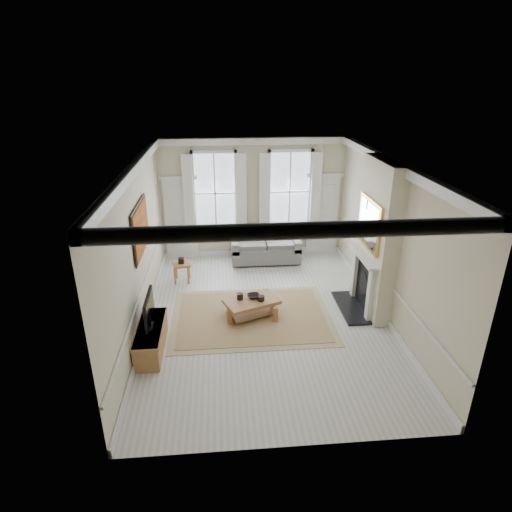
{
  "coord_description": "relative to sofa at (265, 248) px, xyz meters",
  "views": [
    {
      "loc": [
        -0.92,
        -8.14,
        4.99
      ],
      "look_at": [
        -0.17,
        0.53,
        1.25
      ],
      "focal_mm": 30.0,
      "sensor_mm": 36.0,
      "label": 1
    }
  ],
  "objects": [
    {
      "name": "ceramic_pot_b",
      "position": [
        -0.43,
        -3.14,
        0.12
      ],
      "size": [
        0.15,
        0.15,
        0.11
      ],
      "primitive_type": "cylinder",
      "color": "black",
      "rests_on": "coffee_table"
    },
    {
      "name": "right_wall",
      "position": [
        2.28,
        -3.11,
        1.33
      ],
      "size": [
        0.0,
        7.2,
        7.2
      ],
      "primitive_type": "plane",
      "rotation": [
        1.57,
        0.0,
        -1.57
      ],
      "color": "beige",
      "rests_on": "floor"
    },
    {
      "name": "door_right",
      "position": [
        1.73,
        0.45,
        0.78
      ],
      "size": [
        0.9,
        0.08,
        2.3
      ],
      "primitive_type": "cube",
      "color": "silver",
      "rests_on": "floor"
    },
    {
      "name": "bowl",
      "position": [
        -0.58,
        -2.99,
        0.1
      ],
      "size": [
        0.3,
        0.3,
        0.07
      ],
      "primitive_type": "imported",
      "rotation": [
        0.0,
        0.0,
        0.1
      ],
      "color": "black",
      "rests_on": "coffee_table"
    },
    {
      "name": "side_table",
      "position": [
        -2.28,
        -1.15,
        0.04
      ],
      "size": [
        0.51,
        0.51,
        0.51
      ],
      "rotation": [
        0.0,
        0.0,
        0.25
      ],
      "color": "brown",
      "rests_on": "floor"
    },
    {
      "name": "chimney_breast",
      "position": [
        2.1,
        -2.91,
        1.33
      ],
      "size": [
        0.35,
        1.7,
        3.38
      ],
      "primitive_type": "cube",
      "color": "beige",
      "rests_on": "floor"
    },
    {
      "name": "rug",
      "position": [
        -0.63,
        -3.09,
        -0.35
      ],
      "size": [
        3.5,
        2.6,
        0.02
      ],
      "primitive_type": "cube",
      "color": "#94764C",
      "rests_on": "floor"
    },
    {
      "name": "mirror",
      "position": [
        1.89,
        -2.91,
        1.68
      ],
      "size": [
        0.06,
        1.26,
        1.06
      ],
      "primitive_type": "cube",
      "color": "gold",
      "rests_on": "chimney_breast"
    },
    {
      "name": "window_left",
      "position": [
        -1.37,
        0.44,
        1.53
      ],
      "size": [
        1.26,
        0.2,
        2.2
      ],
      "primitive_type": null,
      "color": "#B2BCC6",
      "rests_on": "back_wall"
    },
    {
      "name": "ceramic_pot_a",
      "position": [
        -0.88,
        -3.04,
        0.13
      ],
      "size": [
        0.14,
        0.14,
        0.14
      ],
      "primitive_type": "cylinder",
      "color": "black",
      "rests_on": "coffee_table"
    },
    {
      "name": "back_wall",
      "position": [
        -0.32,
        0.49,
        1.33
      ],
      "size": [
        5.2,
        0.0,
        5.2
      ],
      "primitive_type": "plane",
      "rotation": [
        1.57,
        0.0,
        0.0
      ],
      "color": "beige",
      "rests_on": "floor"
    },
    {
      "name": "sofa",
      "position": [
        0.0,
        0.0,
        0.0
      ],
      "size": [
        1.92,
        0.94,
        0.88
      ],
      "color": "slate",
      "rests_on": "floor"
    },
    {
      "name": "door_left",
      "position": [
        -2.37,
        0.45,
        0.78
      ],
      "size": [
        0.9,
        0.08,
        2.3
      ],
      "primitive_type": "cube",
      "color": "silver",
      "rests_on": "floor"
    },
    {
      "name": "tv_stand",
      "position": [
        -2.66,
        -4.13,
        -0.11
      ],
      "size": [
        0.46,
        1.45,
        0.52
      ],
      "primitive_type": "cube",
      "color": "brown",
      "rests_on": "floor"
    },
    {
      "name": "ceiling",
      "position": [
        -0.32,
        -3.11,
        3.03
      ],
      "size": [
        7.2,
        7.2,
        0.0
      ],
      "primitive_type": "plane",
      "rotation": [
        3.14,
        0.0,
        0.0
      ],
      "color": "white",
      "rests_on": "back_wall"
    },
    {
      "name": "coffee_table",
      "position": [
        -0.63,
        -3.09,
        -0.01
      ],
      "size": [
        1.31,
        1.05,
        0.43
      ],
      "rotation": [
        0.0,
        0.0,
        0.38
      ],
      "color": "brown",
      "rests_on": "rug"
    },
    {
      "name": "window_right",
      "position": [
        0.73,
        0.44,
        1.53
      ],
      "size": [
        1.26,
        0.2,
        2.2
      ],
      "primitive_type": null,
      "color": "#B2BCC6",
      "rests_on": "back_wall"
    },
    {
      "name": "tv",
      "position": [
        -2.64,
        -4.13,
        0.55
      ],
      "size": [
        0.08,
        0.9,
        0.68
      ],
      "color": "black",
      "rests_on": "tv_stand"
    },
    {
      "name": "hearth",
      "position": [
        1.68,
        -2.91,
        -0.34
      ],
      "size": [
        0.55,
        1.5,
        0.05
      ],
      "primitive_type": "cube",
      "color": "black",
      "rests_on": "floor"
    },
    {
      "name": "painting",
      "position": [
        -2.88,
        -2.81,
        1.68
      ],
      "size": [
        0.05,
        1.66,
        1.06
      ],
      "primitive_type": "cube",
      "color": "#C46E21",
      "rests_on": "left_wall"
    },
    {
      "name": "fireplace",
      "position": [
        1.88,
        -2.91,
        0.37
      ],
      "size": [
        0.21,
        1.45,
        1.33
      ],
      "color": "silver",
      "rests_on": "floor"
    },
    {
      "name": "floor",
      "position": [
        -0.32,
        -3.11,
        -0.37
      ],
      "size": [
        7.2,
        7.2,
        0.0
      ],
      "primitive_type": "plane",
      "color": "#B7B5AD",
      "rests_on": "ground"
    },
    {
      "name": "left_wall",
      "position": [
        -2.92,
        -3.11,
        1.33
      ],
      "size": [
        0.0,
        7.2,
        7.2
      ],
      "primitive_type": "plane",
      "rotation": [
        1.57,
        0.0,
        1.57
      ],
      "color": "beige",
      "rests_on": "floor"
    }
  ]
}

